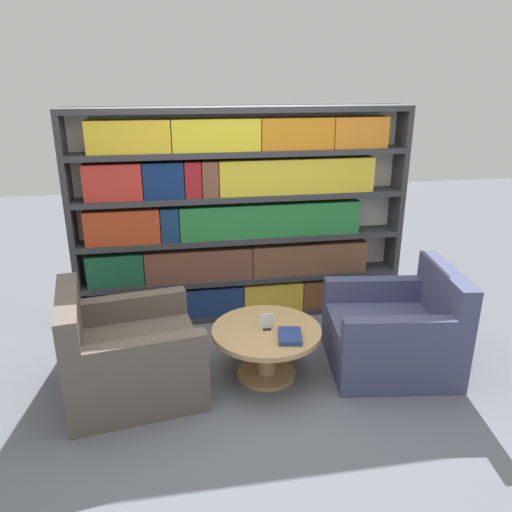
{
  "coord_description": "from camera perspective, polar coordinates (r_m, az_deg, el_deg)",
  "views": [
    {
      "loc": [
        -0.63,
        -3.13,
        2.22
      ],
      "look_at": [
        0.02,
        0.64,
        0.83
      ],
      "focal_mm": 35.0,
      "sensor_mm": 36.0,
      "label": 1
    }
  ],
  "objects": [
    {
      "name": "coffee_table",
      "position": [
        3.87,
        1.2,
        -9.81
      ],
      "size": [
        0.83,
        0.83,
        0.41
      ],
      "color": "tan",
      "rests_on": "ground_plane"
    },
    {
      "name": "armchair_right",
      "position": [
        4.16,
        15.62,
        -8.55
      ],
      "size": [
        1.05,
        0.98,
        0.83
      ],
      "rotation": [
        0.0,
        0.0,
        -1.71
      ],
      "color": "#42476B",
      "rests_on": "ground_plane"
    },
    {
      "name": "table_sign",
      "position": [
        3.79,
        1.22,
        -7.63
      ],
      "size": [
        0.1,
        0.06,
        0.13
      ],
      "color": "black",
      "rests_on": "coffee_table"
    },
    {
      "name": "bookshelf",
      "position": [
        4.61,
        -2.08,
        4.25
      ],
      "size": [
        3.04,
        0.3,
        1.97
      ],
      "color": "silver",
      "rests_on": "ground_plane"
    },
    {
      "name": "armchair_left",
      "position": [
        3.82,
        -14.48,
        -11.18
      ],
      "size": [
        1.06,
        1.0,
        0.83
      ],
      "rotation": [
        0.0,
        0.0,
        1.73
      ],
      "color": "brown",
      "rests_on": "ground_plane"
    },
    {
      "name": "stray_book",
      "position": [
        3.69,
        3.89,
        -9.09
      ],
      "size": [
        0.21,
        0.26,
        0.04
      ],
      "color": "navy",
      "rests_on": "coffee_table"
    },
    {
      "name": "ground_plane",
      "position": [
        3.88,
        1.34,
        -14.81
      ],
      "size": [
        14.0,
        14.0,
        0.0
      ],
      "primitive_type": "plane",
      "color": "slate"
    }
  ]
}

